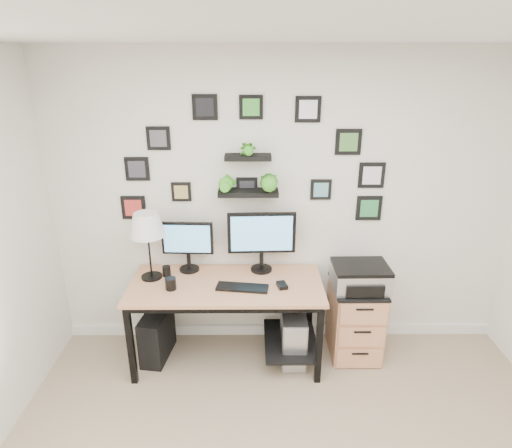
{
  "coord_description": "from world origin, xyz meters",
  "views": [
    {
      "loc": [
        -0.26,
        -1.5,
        2.48
      ],
      "look_at": [
        -0.24,
        1.83,
        1.2
      ],
      "focal_mm": 30.0,
      "sensor_mm": 36.0,
      "label": 1
    }
  ],
  "objects_px": {
    "pc_tower_grey": "(293,335)",
    "printer": "(360,277)",
    "pc_tower_black": "(157,335)",
    "monitor_left": "(188,243)",
    "table_lamp": "(147,226)",
    "monitor_right": "(262,237)",
    "desk": "(231,294)",
    "file_cabinet": "(355,319)",
    "mug": "(171,284)"
  },
  "relations": [
    {
      "from": "pc_tower_grey",
      "to": "printer",
      "type": "relative_size",
      "value": 1.01
    },
    {
      "from": "pc_tower_black",
      "to": "file_cabinet",
      "type": "bearing_deg",
      "value": 9.77
    },
    {
      "from": "desk",
      "to": "file_cabinet",
      "type": "height_order",
      "value": "desk"
    },
    {
      "from": "desk",
      "to": "monitor_left",
      "type": "xyz_separation_m",
      "value": [
        -0.37,
        0.2,
        0.39
      ]
    },
    {
      "from": "monitor_right",
      "to": "file_cabinet",
      "type": "distance_m",
      "value": 1.11
    },
    {
      "from": "table_lamp",
      "to": "printer",
      "type": "distance_m",
      "value": 1.82
    },
    {
      "from": "monitor_right",
      "to": "pc_tower_black",
      "type": "distance_m",
      "value": 1.27
    },
    {
      "from": "desk",
      "to": "pc_tower_black",
      "type": "xyz_separation_m",
      "value": [
        -0.66,
        0.0,
        -0.41
      ]
    },
    {
      "from": "pc_tower_grey",
      "to": "file_cabinet",
      "type": "relative_size",
      "value": 0.7
    },
    {
      "from": "table_lamp",
      "to": "file_cabinet",
      "type": "relative_size",
      "value": 0.87
    },
    {
      "from": "monitor_left",
      "to": "pc_tower_grey",
      "type": "distance_m",
      "value": 1.22
    },
    {
      "from": "monitor_right",
      "to": "table_lamp",
      "type": "relative_size",
      "value": 1.0
    },
    {
      "from": "monitor_left",
      "to": "pc_tower_black",
      "type": "distance_m",
      "value": 0.87
    },
    {
      "from": "printer",
      "to": "desk",
      "type": "bearing_deg",
      "value": -178.54
    },
    {
      "from": "monitor_right",
      "to": "file_cabinet",
      "type": "xyz_separation_m",
      "value": [
        0.83,
        -0.14,
        -0.73
      ]
    },
    {
      "from": "mug",
      "to": "pc_tower_grey",
      "type": "distance_m",
      "value": 1.17
    },
    {
      "from": "pc_tower_black",
      "to": "pc_tower_grey",
      "type": "xyz_separation_m",
      "value": [
        1.2,
        -0.03,
        0.02
      ]
    },
    {
      "from": "pc_tower_black",
      "to": "monitor_left",
      "type": "bearing_deg",
      "value": 42.53
    },
    {
      "from": "monitor_right",
      "to": "printer",
      "type": "bearing_deg",
      "value": -11.36
    },
    {
      "from": "mug",
      "to": "pc_tower_grey",
      "type": "xyz_separation_m",
      "value": [
        1.01,
        0.11,
        -0.57
      ]
    },
    {
      "from": "pc_tower_grey",
      "to": "file_cabinet",
      "type": "bearing_deg",
      "value": 8.17
    },
    {
      "from": "monitor_right",
      "to": "table_lamp",
      "type": "height_order",
      "value": "table_lamp"
    },
    {
      "from": "mug",
      "to": "pc_tower_grey",
      "type": "bearing_deg",
      "value": 6.04
    },
    {
      "from": "desk",
      "to": "table_lamp",
      "type": "distance_m",
      "value": 0.9
    },
    {
      "from": "table_lamp",
      "to": "pc_tower_black",
      "type": "xyz_separation_m",
      "value": [
        0.01,
        -0.07,
        -1.0
      ]
    },
    {
      "from": "monitor_left",
      "to": "pc_tower_grey",
      "type": "relative_size",
      "value": 0.96
    },
    {
      "from": "pc_tower_black",
      "to": "pc_tower_grey",
      "type": "bearing_deg",
      "value": 6.79
    },
    {
      "from": "desk",
      "to": "pc_tower_grey",
      "type": "height_order",
      "value": "desk"
    },
    {
      "from": "desk",
      "to": "monitor_right",
      "type": "bearing_deg",
      "value": 36.53
    },
    {
      "from": "pc_tower_grey",
      "to": "mug",
      "type": "bearing_deg",
      "value": -173.96
    },
    {
      "from": "desk",
      "to": "mug",
      "type": "xyz_separation_m",
      "value": [
        -0.47,
        -0.13,
        0.17
      ]
    },
    {
      "from": "monitor_right",
      "to": "mug",
      "type": "height_order",
      "value": "monitor_right"
    },
    {
      "from": "table_lamp",
      "to": "mug",
      "type": "distance_m",
      "value": 0.5
    },
    {
      "from": "monitor_left",
      "to": "file_cabinet",
      "type": "height_order",
      "value": "monitor_left"
    },
    {
      "from": "table_lamp",
      "to": "monitor_left",
      "type": "bearing_deg",
      "value": 23.45
    },
    {
      "from": "desk",
      "to": "file_cabinet",
      "type": "relative_size",
      "value": 2.39
    },
    {
      "from": "mug",
      "to": "pc_tower_grey",
      "type": "height_order",
      "value": "mug"
    },
    {
      "from": "monitor_right",
      "to": "pc_tower_black",
      "type": "relative_size",
      "value": 1.35
    },
    {
      "from": "monitor_left",
      "to": "pc_tower_black",
      "type": "relative_size",
      "value": 1.05
    },
    {
      "from": "monitor_left",
      "to": "file_cabinet",
      "type": "relative_size",
      "value": 0.67
    },
    {
      "from": "monitor_left",
      "to": "printer",
      "type": "relative_size",
      "value": 0.98
    },
    {
      "from": "desk",
      "to": "monitor_left",
      "type": "bearing_deg",
      "value": 151.57
    },
    {
      "from": "monitor_left",
      "to": "mug",
      "type": "bearing_deg",
      "value": -107.1
    },
    {
      "from": "desk",
      "to": "pc_tower_black",
      "type": "bearing_deg",
      "value": 179.6
    },
    {
      "from": "table_lamp",
      "to": "pc_tower_black",
      "type": "distance_m",
      "value": 1.0
    },
    {
      "from": "table_lamp",
      "to": "file_cabinet",
      "type": "height_order",
      "value": "table_lamp"
    },
    {
      "from": "monitor_left",
      "to": "table_lamp",
      "type": "bearing_deg",
      "value": -156.55
    },
    {
      "from": "desk",
      "to": "pc_tower_black",
      "type": "height_order",
      "value": "desk"
    },
    {
      "from": "monitor_right",
      "to": "printer",
      "type": "distance_m",
      "value": 0.9
    },
    {
      "from": "pc_tower_grey",
      "to": "printer",
      "type": "xyz_separation_m",
      "value": [
        0.55,
        0.05,
        0.54
      ]
    }
  ]
}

